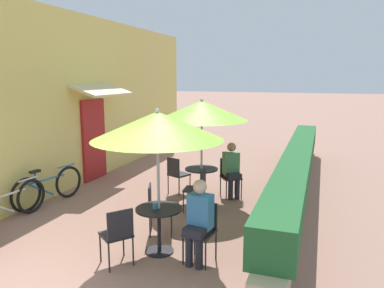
{
  "coord_description": "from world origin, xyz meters",
  "views": [
    {
      "loc": [
        3.21,
        -3.34,
        2.7
      ],
      "look_at": [
        0.15,
        5.46,
        1.0
      ],
      "focal_mm": 35.0,
      "sensor_mm": 36.0,
      "label": 1
    }
  ],
  "objects_px": {
    "seated_patron_near_back": "(199,218)",
    "patio_umbrella_mid": "(202,110)",
    "cafe_chair_near_back": "(202,227)",
    "cafe_chair_mid_right": "(230,174)",
    "cafe_chair_mid_back": "(177,172)",
    "patio_table_mid": "(201,178)",
    "cafe_chair_mid_left": "(198,186)",
    "patio_umbrella_near": "(157,126)",
    "cafe_chair_near_left": "(156,205)",
    "seated_patron_mid_right": "(232,168)",
    "bicycle_second": "(48,187)",
    "patio_table_near": "(159,222)",
    "bicycle_leaning": "(7,204)",
    "cafe_chair_near_right": "(118,232)",
    "coffee_cup_near": "(155,206)"
  },
  "relations": [
    {
      "from": "cafe_chair_near_left",
      "to": "seated_patron_near_back",
      "type": "relative_size",
      "value": 0.7
    },
    {
      "from": "coffee_cup_near",
      "to": "bicycle_leaning",
      "type": "distance_m",
      "value": 3.14
    },
    {
      "from": "cafe_chair_mid_left",
      "to": "bicycle_leaning",
      "type": "xyz_separation_m",
      "value": [
        -3.15,
        -1.73,
        -0.16
      ]
    },
    {
      "from": "cafe_chair_near_back",
      "to": "patio_table_mid",
      "type": "height_order",
      "value": "cafe_chair_near_back"
    },
    {
      "from": "patio_umbrella_near",
      "to": "seated_patron_near_back",
      "type": "distance_m",
      "value": 1.47
    },
    {
      "from": "patio_table_mid",
      "to": "seated_patron_mid_right",
      "type": "xyz_separation_m",
      "value": [
        0.59,
        0.38,
        0.19
      ]
    },
    {
      "from": "patio_table_mid",
      "to": "cafe_chair_mid_left",
      "type": "height_order",
      "value": "cafe_chair_mid_left"
    },
    {
      "from": "cafe_chair_near_back",
      "to": "coffee_cup_near",
      "type": "distance_m",
      "value": 0.78
    },
    {
      "from": "patio_table_near",
      "to": "bicycle_second",
      "type": "distance_m",
      "value": 3.37
    },
    {
      "from": "coffee_cup_near",
      "to": "cafe_chair_mid_right",
      "type": "bearing_deg",
      "value": 82.32
    },
    {
      "from": "patio_umbrella_near",
      "to": "patio_umbrella_mid",
      "type": "xyz_separation_m",
      "value": [
        -0.14,
        2.58,
        0.0
      ]
    },
    {
      "from": "cafe_chair_near_right",
      "to": "cafe_chair_mid_right",
      "type": "xyz_separation_m",
      "value": [
        0.75,
        3.65,
        0.0
      ]
    },
    {
      "from": "patio_umbrella_near",
      "to": "cafe_chair_near_right",
      "type": "bearing_deg",
      "value": -121.99
    },
    {
      "from": "patio_umbrella_near",
      "to": "patio_table_mid",
      "type": "bearing_deg",
      "value": 93.2
    },
    {
      "from": "cafe_chair_mid_left",
      "to": "seated_patron_mid_right",
      "type": "bearing_deg",
      "value": -28.23
    },
    {
      "from": "patio_umbrella_mid",
      "to": "patio_table_near",
      "type": "bearing_deg",
      "value": -86.8
    },
    {
      "from": "bicycle_second",
      "to": "cafe_chair_near_right",
      "type": "bearing_deg",
      "value": -22.62
    },
    {
      "from": "cafe_chair_near_left",
      "to": "patio_table_mid",
      "type": "bearing_deg",
      "value": 152.84
    },
    {
      "from": "seated_patron_near_back",
      "to": "cafe_chair_mid_back",
      "type": "height_order",
      "value": "seated_patron_near_back"
    },
    {
      "from": "patio_table_near",
      "to": "cafe_chair_mid_right",
      "type": "xyz_separation_m",
      "value": [
        0.38,
        3.05,
        0.02
      ]
    },
    {
      "from": "cafe_chair_near_left",
      "to": "cafe_chair_mid_right",
      "type": "bearing_deg",
      "value": 142.03
    },
    {
      "from": "patio_umbrella_mid",
      "to": "patio_umbrella_near",
      "type": "bearing_deg",
      "value": -86.8
    },
    {
      "from": "patio_table_near",
      "to": "cafe_chair_mid_back",
      "type": "distance_m",
      "value": 2.91
    },
    {
      "from": "cafe_chair_near_right",
      "to": "cafe_chair_near_back",
      "type": "distance_m",
      "value": 1.22
    },
    {
      "from": "cafe_chair_mid_right",
      "to": "bicycle_second",
      "type": "height_order",
      "value": "cafe_chair_mid_right"
    },
    {
      "from": "cafe_chair_near_left",
      "to": "cafe_chair_near_right",
      "type": "xyz_separation_m",
      "value": [
        -0.04,
        -1.22,
        0.0
      ]
    },
    {
      "from": "patio_umbrella_near",
      "to": "patio_table_mid",
      "type": "height_order",
      "value": "patio_umbrella_near"
    },
    {
      "from": "patio_umbrella_mid",
      "to": "cafe_chair_near_right",
      "type": "bearing_deg",
      "value": -94.1
    },
    {
      "from": "patio_table_near",
      "to": "patio_umbrella_near",
      "type": "bearing_deg",
      "value": -135.0
    },
    {
      "from": "patio_umbrella_near",
      "to": "cafe_chair_near_left",
      "type": "height_order",
      "value": "patio_umbrella_near"
    },
    {
      "from": "patio_table_mid",
      "to": "cafe_chair_mid_back",
      "type": "distance_m",
      "value": 0.7
    },
    {
      "from": "patio_table_near",
      "to": "patio_umbrella_near",
      "type": "height_order",
      "value": "patio_umbrella_near"
    },
    {
      "from": "bicycle_second",
      "to": "cafe_chair_mid_back",
      "type": "bearing_deg",
      "value": 44.96
    },
    {
      "from": "cafe_chair_mid_back",
      "to": "bicycle_leaning",
      "type": "distance_m",
      "value": 3.53
    },
    {
      "from": "cafe_chair_near_back",
      "to": "seated_patron_near_back",
      "type": "xyz_separation_m",
      "value": [
        -0.02,
        -0.11,
        0.17
      ]
    },
    {
      "from": "patio_table_mid",
      "to": "cafe_chair_mid_back",
      "type": "bearing_deg",
      "value": 162.06
    },
    {
      "from": "seated_patron_mid_right",
      "to": "cafe_chair_mid_left",
      "type": "bearing_deg",
      "value": 31.77
    },
    {
      "from": "cafe_chair_mid_right",
      "to": "cafe_chair_mid_back",
      "type": "xyz_separation_m",
      "value": [
        -1.19,
        -0.25,
        0.0
      ]
    },
    {
      "from": "cafe_chair_near_left",
      "to": "coffee_cup_near",
      "type": "height_order",
      "value": "cafe_chair_near_left"
    },
    {
      "from": "cafe_chair_mid_right",
      "to": "cafe_chair_mid_back",
      "type": "distance_m",
      "value": 1.22
    },
    {
      "from": "patio_umbrella_near",
      "to": "cafe_chair_mid_left",
      "type": "bearing_deg",
      "value": 89.93
    },
    {
      "from": "patio_table_near",
      "to": "cafe_chair_mid_right",
      "type": "height_order",
      "value": "cafe_chair_mid_right"
    },
    {
      "from": "patio_table_near",
      "to": "seated_patron_near_back",
      "type": "distance_m",
      "value": 0.72
    },
    {
      "from": "seated_patron_near_back",
      "to": "patio_umbrella_mid",
      "type": "bearing_deg",
      "value": -64.76
    },
    {
      "from": "cafe_chair_mid_left",
      "to": "cafe_chair_mid_right",
      "type": "height_order",
      "value": "same"
    },
    {
      "from": "cafe_chair_near_back",
      "to": "cafe_chair_mid_right",
      "type": "relative_size",
      "value": 1.0
    },
    {
      "from": "patio_umbrella_mid",
      "to": "cafe_chair_mid_left",
      "type": "distance_m",
      "value": 1.62
    },
    {
      "from": "cafe_chair_near_left",
      "to": "seated_patron_mid_right",
      "type": "relative_size",
      "value": 0.7
    },
    {
      "from": "cafe_chair_near_left",
      "to": "seated_patron_mid_right",
      "type": "bearing_deg",
      "value": 139.99
    },
    {
      "from": "patio_table_mid",
      "to": "patio_umbrella_mid",
      "type": "xyz_separation_m",
      "value": [
        -0.0,
        0.0,
        1.48
      ]
    }
  ]
}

